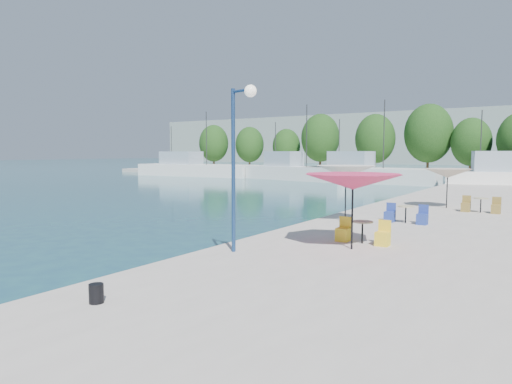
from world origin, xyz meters
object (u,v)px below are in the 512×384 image
Objects in this scene: trawler_02 at (295,172)px; trawler_03 at (366,174)px; bollard at (96,293)px; street_lamp at (240,139)px; umbrella_white at (346,171)px; umbrella_cream at (448,173)px; trawler_04 at (512,179)px; trawler_01 at (194,169)px; umbrella_pink at (353,182)px.

trawler_02 is 9.92m from trawler_03.
bollard is at bearing -55.84° from trawler_02.
street_lamp is (11.50, -42.09, 3.02)m from trawler_03.
umbrella_white is 1.04× the size of umbrella_cream.
umbrella_cream is at bearing 71.57° from umbrella_white.
trawler_04 is 23.96m from umbrella_cream.
trawler_01 is 49.20× the size of bollard.
street_lamp is (39.35, -42.27, 3.02)m from trawler_01.
trawler_04 is at bearing 85.02° from bollard.
trawler_01 reaches higher than umbrella_pink.
trawler_01 is 17.93m from trawler_02.
trawler_01 is 49.99m from umbrella_cream.
trawler_04 is 37.04m from umbrella_pink.
umbrella_pink is 0.63× the size of street_lamp.
umbrella_cream is at bearing 93.63° from street_lamp.
trawler_01 is 61.98m from bollard.
trawler_01 is 27.85m from trawler_03.
trawler_01 and trawler_02 have the same top height.
street_lamp is (21.42, -42.13, 3.02)m from trawler_02.
trawler_04 is (15.66, -2.66, 0.00)m from trawler_03.
trawler_03 is at bearing 108.79° from umbrella_white.
umbrella_pink is at bearing -65.17° from umbrella_white.
umbrella_white is at bearing 114.83° from umbrella_pink.
trawler_04 reaches higher than bollard.
bollard is at bearing -72.79° from trawler_03.
trawler_03 is (9.92, -0.05, -0.00)m from trawler_02.
trawler_04 is at bearing 98.07° from street_lamp.
trawler_01 and trawler_04 have the same top height.
trawler_04 is (25.58, -2.70, 0.00)m from trawler_02.
trawler_02 is at bearing 114.52° from bollard.
trawler_03 reaches higher than bollard.
trawler_02 reaches higher than bollard.
trawler_01 is at bearing 147.04° from street_lamp.
trawler_01 is 43.61m from trawler_04.
trawler_02 is at bearing 158.56° from trawler_04.
street_lamp is (-2.87, -15.55, 1.56)m from umbrella_cream.
trawler_03 reaches higher than umbrella_cream.
umbrella_white is (-3.93, -31.82, 1.78)m from trawler_04.
trawler_02 is at bearing 131.04° from street_lamp.
trawler_01 is at bearing 136.50° from umbrella_pink.
trawler_04 is at bearing 87.60° from umbrella_pink.
trawler_01 is at bearing -177.09° from trawler_03.
trawler_03 is at bearing 118.44° from umbrella_cream.
trawler_01 is at bearing -170.81° from trawler_02.
umbrella_cream is (42.22, -26.72, 1.46)m from trawler_01.
umbrella_white is 6.69× the size of bollard.
umbrella_white is at bearing -108.43° from umbrella_cream.
trawler_02 is 36.04m from umbrella_cream.
bollard is (0.03, -13.01, -2.05)m from umbrella_white.
umbrella_pink is at bearing -67.10° from trawler_03.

